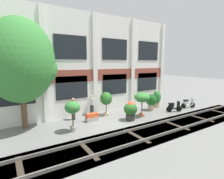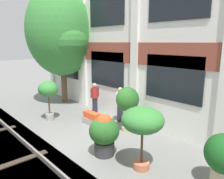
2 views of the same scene
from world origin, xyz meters
TOP-DOWN VIEW (x-y plane):
  - ground_plane at (0.00, 0.00)m, footprint 80.00×80.00m
  - apartment_facade at (0.00, 3.08)m, footprint 15.39×0.64m
  - rail_tracks at (-0.00, -2.41)m, footprint 23.03×2.80m
  - broadleaf_tree at (-5.21, 2.33)m, footprint 4.20×4.00m
  - potted_plant_ribbed_drum at (1.33, -0.04)m, footprint 0.97×0.97m
  - potted_plant_terracotta_small at (-2.84, 0.15)m, footprint 0.90×0.90m
  - potted_plant_low_pan at (2.65, 0.23)m, footprint 1.19×1.19m
  - potted_plant_square_trough at (-1.07, 1.26)m, footprint 0.96×0.42m
  - potted_plant_fluted_column at (4.50, 1.13)m, footprint 0.93×0.93m
  - potted_plant_tall_urn at (0.47, 1.91)m, footprint 0.93×0.93m
  - resident_by_doorway at (-2.07, 2.22)m, footprint 0.34×0.53m
  - resident_watching_tracks at (-0.51, 2.45)m, footprint 0.34×0.53m

SIDE VIEW (x-z plane):
  - rail_tracks at x=0.00m, z-range -0.35..0.08m
  - ground_plane at x=0.00m, z-range 0.00..0.00m
  - potted_plant_square_trough at x=-1.07m, z-range -0.01..0.54m
  - potted_plant_ribbed_drum at x=1.33m, z-range 0.07..1.44m
  - potted_plant_fluted_column at x=4.50m, z-range 0.11..1.50m
  - resident_by_doorway at x=-2.07m, z-range 0.06..1.65m
  - resident_watching_tracks at x=-0.51m, z-range 0.06..1.65m
  - potted_plant_tall_urn at x=0.47m, z-range 0.36..2.19m
  - potted_plant_terracotta_small at x=-2.84m, z-range 0.46..2.31m
  - potted_plant_low_pan at x=2.65m, z-range 0.49..2.33m
  - apartment_facade at x=0.00m, z-range -0.01..7.80m
  - broadleaf_tree at x=-5.21m, z-range 0.70..7.42m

